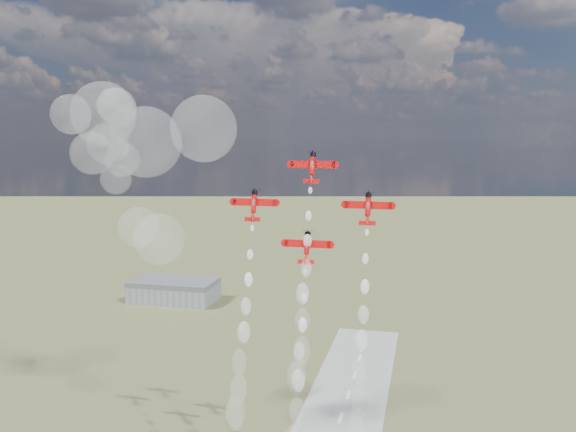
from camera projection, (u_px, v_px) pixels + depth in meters
The scene contains 10 objects.
hangar at pixel (174, 290), 366.62m from camera, with size 50.00×28.00×13.00m.
plane_lead at pixel (312, 167), 165.66m from camera, with size 12.41×5.23×8.59m.
plane_left at pixel (254, 205), 167.21m from camera, with size 12.41×5.23×8.59m.
plane_right at pixel (368, 208), 160.16m from camera, with size 12.41×5.23×8.59m.
plane_slot at pixel (307, 247), 161.72m from camera, with size 12.41×5.23×8.59m.
smoke_trail_lead at pixel (301, 339), 157.26m from camera, with size 5.66×18.69×49.83m.
smoke_trail_left at pixel (239, 376), 158.92m from camera, with size 5.27×18.34×49.25m.
smoke_trail_right at pixel (359, 388), 151.88m from camera, with size 5.10×18.44×49.68m.
smoke_trail_slot at pixel (295, 427), 153.40m from camera, with size 5.10×19.20×49.70m.
drifted_smoke_cloud at pixel (142, 149), 192.04m from camera, with size 62.02×42.52×56.74m.
Camera 1 is at (28.12, -152.63, 99.02)m, focal length 38.00 mm.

